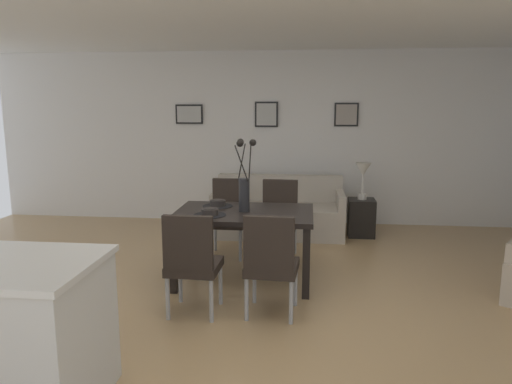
{
  "coord_description": "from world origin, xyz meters",
  "views": [
    {
      "loc": [
        0.4,
        -4.17,
        1.83
      ],
      "look_at": [
        -0.13,
        0.75,
        0.92
      ],
      "focal_mm": 33.91,
      "sensor_mm": 36.0,
      "label": 1
    }
  ],
  "objects_px": {
    "dining_chair_near_right": "(228,213)",
    "bowl_near_left": "(210,211)",
    "sofa": "(279,214)",
    "dining_chair_far_right": "(279,215)",
    "dining_chair_far_left": "(271,260)",
    "framed_picture_left": "(189,114)",
    "side_table": "(361,218)",
    "bowl_near_right": "(218,203)",
    "framed_picture_right": "(346,115)",
    "dining_chair_near_left": "(192,259)",
    "dining_table": "(244,220)",
    "centerpiece_vase": "(244,184)",
    "table_lamp": "(363,173)",
    "framed_picture_center": "(266,114)"
  },
  "relations": [
    {
      "from": "dining_chair_far_right",
      "to": "dining_chair_far_left",
      "type": "bearing_deg",
      "value": -88.8
    },
    {
      "from": "dining_chair_near_left",
      "to": "side_table",
      "type": "relative_size",
      "value": 1.77
    },
    {
      "from": "dining_chair_near_right",
      "to": "sofa",
      "type": "bearing_deg",
      "value": 61.61
    },
    {
      "from": "dining_chair_near_right",
      "to": "table_lamp",
      "type": "height_order",
      "value": "table_lamp"
    },
    {
      "from": "dining_chair_near_left",
      "to": "bowl_near_right",
      "type": "bearing_deg",
      "value": 88.98
    },
    {
      "from": "dining_chair_near_right",
      "to": "framed_picture_left",
      "type": "bearing_deg",
      "value": 117.33
    },
    {
      "from": "dining_chair_near_left",
      "to": "dining_chair_far_left",
      "type": "xyz_separation_m",
      "value": [
        0.67,
        0.05,
        0.0
      ]
    },
    {
      "from": "dining_chair_near_right",
      "to": "framed_picture_center",
      "type": "xyz_separation_m",
      "value": [
        0.31,
        1.7,
        1.15
      ]
    },
    {
      "from": "dining_table",
      "to": "side_table",
      "type": "relative_size",
      "value": 2.69
    },
    {
      "from": "dining_table",
      "to": "table_lamp",
      "type": "height_order",
      "value": "table_lamp"
    },
    {
      "from": "centerpiece_vase",
      "to": "framed_picture_right",
      "type": "bearing_deg",
      "value": 65.19
    },
    {
      "from": "sofa",
      "to": "framed_picture_left",
      "type": "bearing_deg",
      "value": 154.57
    },
    {
      "from": "sofa",
      "to": "framed_picture_left",
      "type": "xyz_separation_m",
      "value": [
        -1.43,
        0.68,
        1.38
      ]
    },
    {
      "from": "side_table",
      "to": "framed_picture_right",
      "type": "bearing_deg",
      "value": 106.23
    },
    {
      "from": "dining_chair_far_left",
      "to": "sofa",
      "type": "xyz_separation_m",
      "value": [
        -0.1,
        2.74,
        -0.23
      ]
    },
    {
      "from": "centerpiece_vase",
      "to": "sofa",
      "type": "relative_size",
      "value": 0.41
    },
    {
      "from": "dining_chair_near_right",
      "to": "sofa",
      "type": "height_order",
      "value": "dining_chair_near_right"
    },
    {
      "from": "dining_chair_far_left",
      "to": "framed_picture_right",
      "type": "bearing_deg",
      "value": 76.03
    },
    {
      "from": "sofa",
      "to": "dining_chair_far_right",
      "type": "bearing_deg",
      "value": -86.37
    },
    {
      "from": "side_table",
      "to": "dining_chair_far_right",
      "type": "bearing_deg",
      "value": -136.54
    },
    {
      "from": "framed_picture_right",
      "to": "dining_chair_near_left",
      "type": "bearing_deg",
      "value": -113.73
    },
    {
      "from": "dining_chair_far_right",
      "to": "framed_picture_left",
      "type": "relative_size",
      "value": 2.18
    },
    {
      "from": "dining_chair_far_right",
      "to": "framed_picture_right",
      "type": "relative_size",
      "value": 2.61
    },
    {
      "from": "sofa",
      "to": "table_lamp",
      "type": "bearing_deg",
      "value": -0.32
    },
    {
      "from": "sofa",
      "to": "bowl_near_left",
      "type": "bearing_deg",
      "value": -104.71
    },
    {
      "from": "dining_chair_near_left",
      "to": "framed_picture_right",
      "type": "bearing_deg",
      "value": 66.27
    },
    {
      "from": "sofa",
      "to": "framed_picture_right",
      "type": "height_order",
      "value": "framed_picture_right"
    },
    {
      "from": "dining_chair_near_right",
      "to": "bowl_near_left",
      "type": "height_order",
      "value": "dining_chair_near_right"
    },
    {
      "from": "side_table",
      "to": "dining_chair_near_right",
      "type": "bearing_deg",
      "value": -149.25
    },
    {
      "from": "dining_chair_far_left",
      "to": "centerpiece_vase",
      "type": "height_order",
      "value": "centerpiece_vase"
    },
    {
      "from": "dining_chair_near_left",
      "to": "framed_picture_left",
      "type": "bearing_deg",
      "value": 103.86
    },
    {
      "from": "dining_table",
      "to": "dining_chair_near_right",
      "type": "xyz_separation_m",
      "value": [
        -0.31,
        0.88,
        -0.14
      ]
    },
    {
      "from": "dining_chair_far_left",
      "to": "bowl_near_left",
      "type": "bearing_deg",
      "value": 135.85
    },
    {
      "from": "dining_chair_far_right",
      "to": "table_lamp",
      "type": "xyz_separation_m",
      "value": [
        1.09,
        1.03,
        0.38
      ]
    },
    {
      "from": "centerpiece_vase",
      "to": "bowl_near_left",
      "type": "relative_size",
      "value": 4.32
    },
    {
      "from": "sofa",
      "to": "framed_picture_right",
      "type": "xyz_separation_m",
      "value": [
        0.95,
        0.68,
        1.38
      ]
    },
    {
      "from": "dining_chair_near_left",
      "to": "bowl_near_left",
      "type": "xyz_separation_m",
      "value": [
        0.02,
        0.68,
        0.27
      ]
    },
    {
      "from": "sofa",
      "to": "framed_picture_right",
      "type": "relative_size",
      "value": 5.13
    },
    {
      "from": "bowl_near_right",
      "to": "dining_chair_far_right",
      "type": "bearing_deg",
      "value": 46.39
    },
    {
      "from": "dining_chair_near_left",
      "to": "centerpiece_vase",
      "type": "xyz_separation_m",
      "value": [
        0.34,
        0.9,
        0.51
      ]
    },
    {
      "from": "dining_chair_far_left",
      "to": "framed_picture_center",
      "type": "distance_m",
      "value": 3.63
    },
    {
      "from": "framed_picture_right",
      "to": "dining_chair_near_right",
      "type": "bearing_deg",
      "value": -131.51
    },
    {
      "from": "dining_chair_near_left",
      "to": "dining_chair_near_right",
      "type": "relative_size",
      "value": 1.0
    },
    {
      "from": "dining_chair_near_left",
      "to": "table_lamp",
      "type": "relative_size",
      "value": 1.8
    },
    {
      "from": "bowl_near_right",
      "to": "framed_picture_left",
      "type": "distance_m",
      "value": 2.67
    },
    {
      "from": "framed_picture_center",
      "to": "side_table",
      "type": "bearing_deg",
      "value": -26.25
    },
    {
      "from": "bowl_near_right",
      "to": "framed_picture_right",
      "type": "distance_m",
      "value": 2.94
    },
    {
      "from": "dining_chair_near_left",
      "to": "dining_table",
      "type": "bearing_deg",
      "value": 69.47
    },
    {
      "from": "dining_table",
      "to": "dining_chair_far_left",
      "type": "xyz_separation_m",
      "value": [
        0.34,
        -0.85,
        -0.14
      ]
    },
    {
      "from": "bowl_near_left",
      "to": "bowl_near_right",
      "type": "relative_size",
      "value": 1.0
    }
  ]
}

